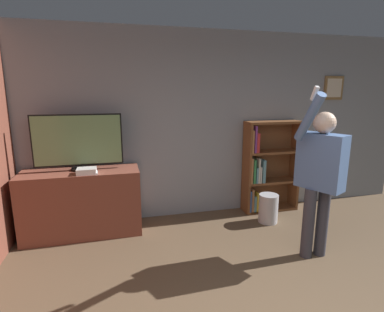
# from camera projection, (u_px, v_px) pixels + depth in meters

# --- Properties ---
(wall_back) EXTENTS (6.99, 0.09, 2.70)m
(wall_back) POSITION_uv_depth(u_px,v_px,m) (200.00, 125.00, 4.42)
(wall_back) COLOR gray
(wall_back) RESTS_ON ground_plane
(tv_ledge) EXTENTS (1.46, 0.53, 0.85)m
(tv_ledge) POSITION_uv_depth(u_px,v_px,m) (83.00, 203.00, 3.89)
(tv_ledge) COLOR brown
(tv_ledge) RESTS_ON ground_plane
(television) EXTENTS (1.09, 0.22, 0.72)m
(television) POSITION_uv_depth(u_px,v_px,m) (78.00, 141.00, 3.78)
(television) COLOR black
(television) RESTS_ON tv_ledge
(game_console) EXTENTS (0.23, 0.18, 0.07)m
(game_console) POSITION_uv_depth(u_px,v_px,m) (87.00, 171.00, 3.67)
(game_console) COLOR white
(game_console) RESTS_ON tv_ledge
(remote_loose) EXTENTS (0.05, 0.14, 0.02)m
(remote_loose) POSITION_uv_depth(u_px,v_px,m) (96.00, 173.00, 3.68)
(remote_loose) COLOR white
(remote_loose) RESTS_ON tv_ledge
(bookshelf) EXTENTS (0.86, 0.28, 1.41)m
(bookshelf) POSITION_uv_depth(u_px,v_px,m) (265.00, 169.00, 4.63)
(bookshelf) COLOR brown
(bookshelf) RESTS_ON ground_plane
(person) EXTENTS (0.63, 0.57, 1.90)m
(person) POSITION_uv_depth(u_px,v_px,m) (320.00, 171.00, 3.23)
(person) COLOR #383842
(person) RESTS_ON ground_plane
(waste_bin) EXTENTS (0.27, 0.27, 0.41)m
(waste_bin) POSITION_uv_depth(u_px,v_px,m) (268.00, 208.00, 4.28)
(waste_bin) COLOR #B7B7BC
(waste_bin) RESTS_ON ground_plane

